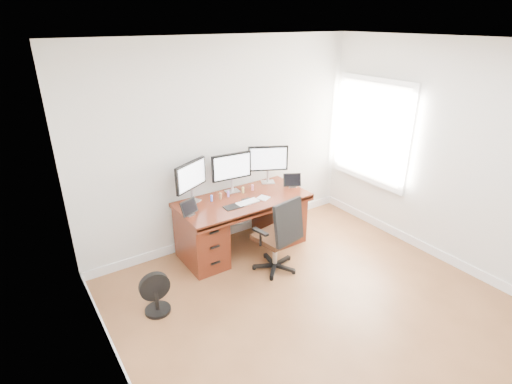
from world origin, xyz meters
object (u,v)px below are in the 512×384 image
office_chair (278,247)px  monitor_center (232,168)px  desk (242,222)px  keyboard (247,202)px  floor_fan (156,294)px

office_chair → monitor_center: 1.19m
desk → office_chair: size_ratio=1.74×
office_chair → keyboard: 0.67m
keyboard → floor_fan: bearing=-166.2°
office_chair → keyboard: office_chair is taller
keyboard → office_chair: bearing=-80.0°
floor_fan → monitor_center: (1.43, 0.83, 0.86)m
floor_fan → monitor_center: size_ratio=0.86×
floor_fan → monitor_center: 1.86m
desk → floor_fan: desk is taller
desk → floor_fan: size_ratio=3.61×
desk → monitor_center: (-0.00, 0.24, 0.68)m
desk → keyboard: 0.40m
office_chair → floor_fan: 1.53m
floor_fan → office_chair: bearing=1.6°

